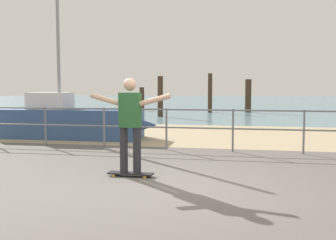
{
  "coord_description": "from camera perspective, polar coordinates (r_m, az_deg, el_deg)",
  "views": [
    {
      "loc": [
        1.18,
        -6.01,
        1.59
      ],
      "look_at": [
        -0.39,
        2.0,
        0.9
      ],
      "focal_mm": 42.64,
      "sensor_mm": 36.0,
      "label": 1
    }
  ],
  "objects": [
    {
      "name": "skateboard",
      "position": [
        7.06,
        -5.38,
        -7.64
      ],
      "size": [
        0.8,
        0.22,
        0.08
      ],
      "color": "black",
      "rests_on": "ground"
    },
    {
      "name": "beach_strip",
      "position": [
        13.16,
        5.9,
        -2.12
      ],
      "size": [
        24.0,
        6.0,
        0.04
      ],
      "primitive_type": "cube",
      "color": "tan",
      "rests_on": "ground"
    },
    {
      "name": "sea_surface",
      "position": [
        41.06,
        9.48,
        2.57
      ],
      "size": [
        72.0,
        50.0,
        0.04
      ],
      "primitive_type": "cube",
      "color": "slate",
      "rests_on": "ground"
    },
    {
      "name": "groyne_post_3",
      "position": [
        24.55,
        11.38,
        3.39
      ],
      "size": [
        0.38,
        0.38,
        2.0
      ],
      "primitive_type": "cylinder",
      "color": "#422D1E",
      "rests_on": "ground"
    },
    {
      "name": "railing_fence",
      "position": [
        10.03,
        -4.78,
        -0.27
      ],
      "size": [
        14.67,
        0.05,
        1.05
      ],
      "color": "slate",
      "rests_on": "ground"
    },
    {
      "name": "groyne_post_1",
      "position": [
        20.65,
        -1.11,
        3.37
      ],
      "size": [
        0.28,
        0.28,
        2.11
      ],
      "primitive_type": "cylinder",
      "color": "#422D1E",
      "rests_on": "ground"
    },
    {
      "name": "ground_plane",
      "position": [
        5.39,
        -2.1,
        -12.36
      ],
      "size": [
        24.0,
        10.0,
        0.04
      ],
      "primitive_type": "cube",
      "color": "#605B56",
      "rests_on": "ground"
    },
    {
      "name": "skateboarder",
      "position": [
        6.92,
        -5.44,
        0.06
      ],
      "size": [
        1.45,
        0.22,
        1.65
      ],
      "color": "#26262B",
      "rests_on": "skateboard"
    },
    {
      "name": "groyne_post_0",
      "position": [
        25.77,
        -3.76,
        3.0
      ],
      "size": [
        0.31,
        0.31,
        1.52
      ],
      "primitive_type": "cylinder",
      "color": "#422D1E",
      "rests_on": "ground"
    },
    {
      "name": "groyne_post_2",
      "position": [
        23.97,
        6.02,
        3.84
      ],
      "size": [
        0.26,
        0.26,
        2.36
      ],
      "primitive_type": "cylinder",
      "color": "#422D1E",
      "rests_on": "ground"
    },
    {
      "name": "sailboat",
      "position": [
        12.5,
        -13.28,
        -0.21
      ],
      "size": [
        4.97,
        1.49,
        4.58
      ],
      "color": "#335184",
      "rests_on": "ground"
    }
  ]
}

